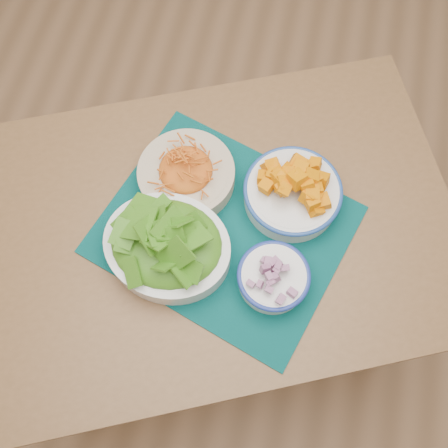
% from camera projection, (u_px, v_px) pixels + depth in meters
% --- Properties ---
extents(ground, '(4.00, 4.00, 0.00)m').
position_uv_depth(ground, '(262.00, 223.00, 1.93)').
color(ground, '#A5764F').
rests_on(ground, ground).
extents(table, '(1.32, 1.13, 0.75)m').
position_uv_depth(table, '(211.00, 242.00, 1.22)').
color(table, brown).
rests_on(table, ground).
extents(placemat, '(0.62, 0.56, 0.00)m').
position_uv_depth(placemat, '(224.00, 229.00, 1.12)').
color(placemat, '#002C2B').
rests_on(placemat, table).
extents(carrot_bowl, '(0.25, 0.25, 0.09)m').
position_uv_depth(carrot_bowl, '(186.00, 172.00, 1.12)').
color(carrot_bowl, '#C7B394').
rests_on(carrot_bowl, placemat).
extents(squash_bowl, '(0.23, 0.23, 0.10)m').
position_uv_depth(squash_bowl, '(293.00, 190.00, 1.09)').
color(squash_bowl, silver).
rests_on(squash_bowl, placemat).
extents(lettuce_bowl, '(0.30, 0.27, 0.12)m').
position_uv_depth(lettuce_bowl, '(167.00, 244.00, 1.04)').
color(lettuce_bowl, silver).
rests_on(lettuce_bowl, placemat).
extents(onion_bowl, '(0.18, 0.18, 0.08)m').
position_uv_depth(onion_bowl, '(274.00, 277.00, 1.03)').
color(onion_bowl, white).
rests_on(onion_bowl, placemat).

